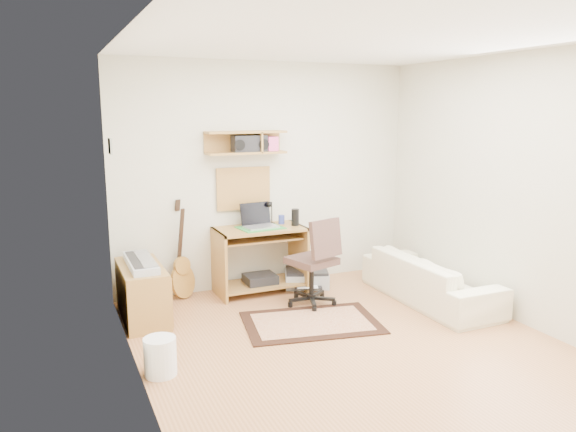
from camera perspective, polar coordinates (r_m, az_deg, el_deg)
name	(u,v)px	position (r m, az deg, el deg)	size (l,w,h in m)	color
floor	(351,346)	(5.06, 6.52, -13.23)	(3.60, 4.00, 0.01)	#B3784A
ceiling	(358,40)	(4.65, 7.25, 17.58)	(3.60, 4.00, 0.01)	white
back_wall	(267,176)	(6.47, -2.19, 4.18)	(3.60, 0.01, 2.60)	beige
left_wall	(135,218)	(4.08, -15.53, -0.20)	(0.01, 4.00, 2.60)	beige
right_wall	(515,189)	(5.80, 22.43, 2.58)	(0.01, 4.00, 2.60)	beige
wall_shelf	(246,142)	(6.21, -4.37, 7.58)	(0.90, 0.25, 0.26)	#A6783A
cork_board	(243,188)	(6.36, -4.62, 2.86)	(0.64, 0.03, 0.49)	tan
wall_photo	(110,146)	(5.51, -17.88, 6.88)	(0.02, 0.20, 0.15)	#4C8CBF
desk	(260,260)	(6.32, -2.91, -4.54)	(1.00, 0.55, 0.75)	#A6783A
laptop	(260,216)	(6.19, -2.88, 0.01)	(0.36, 0.36, 0.28)	silver
speaker	(295,217)	(6.32, 0.75, -0.13)	(0.09, 0.09, 0.19)	black
desk_lamp	(272,213)	(6.41, -1.69, 0.36)	(0.09, 0.09, 0.27)	black
pencil_cup	(281,219)	(6.42, -0.68, -0.36)	(0.07, 0.07, 0.10)	#34429E
boombox	(249,144)	(6.22, -4.02, 7.41)	(0.38, 0.17, 0.20)	black
rug	(311,322)	(5.52, 2.42, -10.92)	(1.30, 0.87, 0.02)	tan
task_chair	(312,261)	(5.88, 2.46, -4.63)	(0.49, 0.49, 0.97)	#3D2A24
cabinet	(142,293)	(5.71, -14.82, -7.67)	(0.40, 0.90, 0.55)	#A6783A
music_keyboard	(141,263)	(5.62, -14.97, -4.68)	(0.24, 0.77, 0.07)	#B2B5BA
guitar	(182,250)	(6.16, -10.92, -3.45)	(0.29, 0.18, 1.10)	#B48137
waste_basket	(160,356)	(4.58, -13.06, -13.94)	(0.26, 0.26, 0.31)	white
printer	(307,279)	(6.60, 1.93, -6.49)	(0.51, 0.39, 0.19)	#A5A8AA
sofa	(430,271)	(6.22, 14.48, -5.53)	(1.72, 0.50, 0.67)	beige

